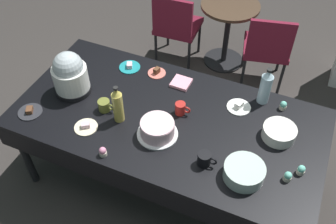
{
  "coord_description": "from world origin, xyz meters",
  "views": [
    {
      "loc": [
        0.73,
        -1.69,
        2.73
      ],
      "look_at": [
        0.0,
        0.0,
        0.8
      ],
      "focal_mm": 40.63,
      "sensor_mm": 36.0,
      "label": 1
    }
  ],
  "objects_px": {
    "cupcake_berry": "(283,105)",
    "soda_bottle_ginger_ale": "(118,105)",
    "dessert_plate_coral": "(157,72)",
    "coffee_mug_red": "(181,108)",
    "potluck_table": "(168,123)",
    "coffee_mug_black": "(205,159)",
    "round_cafe_table": "(228,23)",
    "cupcake_mint": "(103,152)",
    "ceramic_snack_bowl": "(279,133)",
    "coffee_mug_olive": "(104,106)",
    "maroon_chair_left": "(176,24)",
    "glass_salad_bowl": "(244,172)",
    "maroon_chair_right": "(267,46)",
    "frosted_layer_cake": "(157,129)",
    "dessert_plate_teal": "(130,67)",
    "dessert_plate_charcoal": "(30,111)",
    "soda_bottle_water": "(266,87)",
    "cupcake_rose": "(301,170)",
    "dessert_plate_white": "(239,106)",
    "slow_cooker": "(70,74)",
    "cupcake_lemon": "(288,176)",
    "dessert_plate_cream": "(86,127)"
  },
  "relations": [
    {
      "from": "soda_bottle_ginger_ale",
      "to": "maroon_chair_right",
      "type": "bearing_deg",
      "value": 66.04
    },
    {
      "from": "dessert_plate_white",
      "to": "dessert_plate_charcoal",
      "type": "bearing_deg",
      "value": -154.63
    },
    {
      "from": "ceramic_snack_bowl",
      "to": "cupcake_lemon",
      "type": "bearing_deg",
      "value": -68.9
    },
    {
      "from": "dessert_plate_white",
      "to": "maroon_chair_left",
      "type": "relative_size",
      "value": 0.21
    },
    {
      "from": "soda_bottle_water",
      "to": "soda_bottle_ginger_ale",
      "type": "distance_m",
      "value": 1.06
    },
    {
      "from": "maroon_chair_left",
      "to": "round_cafe_table",
      "type": "xyz_separation_m",
      "value": [
        0.5,
        0.22,
        0.01
      ]
    },
    {
      "from": "glass_salad_bowl",
      "to": "cupcake_rose",
      "type": "bearing_deg",
      "value": 27.63
    },
    {
      "from": "soda_bottle_water",
      "to": "dessert_plate_charcoal",
      "type": "bearing_deg",
      "value": -152.48
    },
    {
      "from": "round_cafe_table",
      "to": "cupcake_berry",
      "type": "bearing_deg",
      "value": -58.8
    },
    {
      "from": "dessert_plate_teal",
      "to": "cupcake_rose",
      "type": "xyz_separation_m",
      "value": [
        1.45,
        -0.49,
        0.02
      ]
    },
    {
      "from": "coffee_mug_black",
      "to": "round_cafe_table",
      "type": "bearing_deg",
      "value": 102.1
    },
    {
      "from": "dessert_plate_coral",
      "to": "coffee_mug_red",
      "type": "xyz_separation_m",
      "value": [
        0.34,
        -0.33,
        0.03
      ]
    },
    {
      "from": "dessert_plate_charcoal",
      "to": "soda_bottle_water",
      "type": "bearing_deg",
      "value": 27.52
    },
    {
      "from": "ceramic_snack_bowl",
      "to": "coffee_mug_olive",
      "type": "height_order",
      "value": "ceramic_snack_bowl"
    },
    {
      "from": "frosted_layer_cake",
      "to": "cupcake_berry",
      "type": "bearing_deg",
      "value": 38.81
    },
    {
      "from": "glass_salad_bowl",
      "to": "ceramic_snack_bowl",
      "type": "bearing_deg",
      "value": 72.46
    },
    {
      "from": "maroon_chair_left",
      "to": "potluck_table",
      "type": "bearing_deg",
      "value": -69.62
    },
    {
      "from": "cupcake_berry",
      "to": "coffee_mug_olive",
      "type": "bearing_deg",
      "value": -156.05
    },
    {
      "from": "cupcake_mint",
      "to": "glass_salad_bowl",
      "type": "bearing_deg",
      "value": 12.75
    },
    {
      "from": "frosted_layer_cake",
      "to": "ceramic_snack_bowl",
      "type": "bearing_deg",
      "value": 22.21
    },
    {
      "from": "coffee_mug_black",
      "to": "frosted_layer_cake",
      "type": "bearing_deg",
      "value": 164.89
    },
    {
      "from": "dessert_plate_charcoal",
      "to": "soda_bottle_water",
      "type": "distance_m",
      "value": 1.7
    },
    {
      "from": "potluck_table",
      "to": "coffee_mug_black",
      "type": "height_order",
      "value": "coffee_mug_black"
    },
    {
      "from": "dessert_plate_cream",
      "to": "cupcake_mint",
      "type": "height_order",
      "value": "cupcake_mint"
    },
    {
      "from": "glass_salad_bowl",
      "to": "dessert_plate_cream",
      "type": "height_order",
      "value": "glass_salad_bowl"
    },
    {
      "from": "ceramic_snack_bowl",
      "to": "dessert_plate_white",
      "type": "bearing_deg",
      "value": 153.23
    },
    {
      "from": "glass_salad_bowl",
      "to": "maroon_chair_left",
      "type": "relative_size",
      "value": 0.3
    },
    {
      "from": "dessert_plate_white",
      "to": "dessert_plate_cream",
      "type": "relative_size",
      "value": 1.07
    },
    {
      "from": "glass_salad_bowl",
      "to": "coffee_mug_black",
      "type": "bearing_deg",
      "value": -179.44
    },
    {
      "from": "cupcake_lemon",
      "to": "maroon_chair_right",
      "type": "bearing_deg",
      "value": 105.58
    },
    {
      "from": "frosted_layer_cake",
      "to": "round_cafe_table",
      "type": "xyz_separation_m",
      "value": [
        -0.05,
        1.87,
        -0.31
      ]
    },
    {
      "from": "ceramic_snack_bowl",
      "to": "soda_bottle_water",
      "type": "xyz_separation_m",
      "value": [
        -0.18,
        0.3,
        0.1
      ]
    },
    {
      "from": "cupcake_rose",
      "to": "cupcake_mint",
      "type": "bearing_deg",
      "value": -163.02
    },
    {
      "from": "maroon_chair_left",
      "to": "maroon_chair_right",
      "type": "relative_size",
      "value": 1.0
    },
    {
      "from": "dessert_plate_charcoal",
      "to": "soda_bottle_ginger_ale",
      "type": "height_order",
      "value": "soda_bottle_ginger_ale"
    },
    {
      "from": "dessert_plate_white",
      "to": "coffee_mug_black",
      "type": "xyz_separation_m",
      "value": [
        -0.06,
        -0.57,
        0.03
      ]
    },
    {
      "from": "dessert_plate_charcoal",
      "to": "cupcake_rose",
      "type": "height_order",
      "value": "cupcake_rose"
    },
    {
      "from": "cupcake_mint",
      "to": "coffee_mug_black",
      "type": "bearing_deg",
      "value": 17.46
    },
    {
      "from": "cupcake_mint",
      "to": "coffee_mug_red",
      "type": "xyz_separation_m",
      "value": [
        0.32,
        0.55,
        0.01
      ]
    },
    {
      "from": "dessert_plate_coral",
      "to": "coffee_mug_olive",
      "type": "height_order",
      "value": "coffee_mug_olive"
    },
    {
      "from": "potluck_table",
      "to": "cupcake_rose",
      "type": "height_order",
      "value": "cupcake_rose"
    },
    {
      "from": "dessert_plate_coral",
      "to": "soda_bottle_ginger_ale",
      "type": "height_order",
      "value": "soda_bottle_ginger_ale"
    },
    {
      "from": "ceramic_snack_bowl",
      "to": "coffee_mug_red",
      "type": "height_order",
      "value": "coffee_mug_red"
    },
    {
      "from": "slow_cooker",
      "to": "dessert_plate_coral",
      "type": "distance_m",
      "value": 0.68
    },
    {
      "from": "frosted_layer_cake",
      "to": "ceramic_snack_bowl",
      "type": "xyz_separation_m",
      "value": [
        0.76,
        0.31,
        -0.02
      ]
    },
    {
      "from": "cupcake_berry",
      "to": "soda_bottle_ginger_ale",
      "type": "bearing_deg",
      "value": -151.47
    },
    {
      "from": "dessert_plate_teal",
      "to": "dessert_plate_charcoal",
      "type": "distance_m",
      "value": 0.85
    },
    {
      "from": "cupcake_rose",
      "to": "soda_bottle_ginger_ale",
      "type": "height_order",
      "value": "soda_bottle_ginger_ale"
    },
    {
      "from": "dessert_plate_charcoal",
      "to": "dessert_plate_white",
      "type": "bearing_deg",
      "value": 25.37
    },
    {
      "from": "cupcake_mint",
      "to": "ceramic_snack_bowl",
      "type": "bearing_deg",
      "value": 31.03
    }
  ]
}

